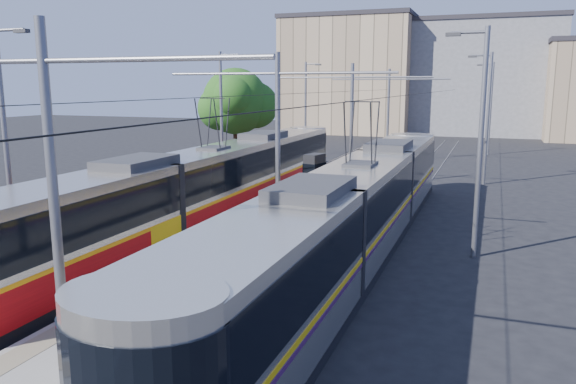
% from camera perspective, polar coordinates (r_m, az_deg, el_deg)
% --- Properties ---
extents(ground, '(160.00, 160.00, 0.00)m').
position_cam_1_polar(ground, '(15.92, -11.68, -11.81)').
color(ground, black).
rests_on(ground, ground).
extents(platform, '(4.00, 50.00, 0.30)m').
position_cam_1_polar(platform, '(31.02, 5.00, -0.21)').
color(platform, gray).
rests_on(platform, ground).
extents(tactile_strip_left, '(0.70, 50.00, 0.01)m').
position_cam_1_polar(tactile_strip_left, '(31.39, 2.45, 0.24)').
color(tactile_strip_left, gray).
rests_on(tactile_strip_left, platform).
extents(tactile_strip_right, '(0.70, 50.00, 0.01)m').
position_cam_1_polar(tactile_strip_right, '(30.65, 7.62, -0.10)').
color(tactile_strip_right, gray).
rests_on(tactile_strip_right, platform).
extents(rails, '(8.71, 70.00, 0.03)m').
position_cam_1_polar(rails, '(31.05, 4.99, -0.45)').
color(rails, gray).
rests_on(rails, ground).
extents(tram_left, '(2.43, 28.55, 5.50)m').
position_cam_1_polar(tram_left, '(25.12, -7.47, 0.74)').
color(tram_left, black).
rests_on(tram_left, ground).
extents(tram_right, '(2.43, 28.07, 5.50)m').
position_cam_1_polar(tram_right, '(20.04, 7.27, -1.38)').
color(tram_right, black).
rests_on(tram_right, ground).
extents(catenary, '(9.20, 70.00, 7.00)m').
position_cam_1_polar(catenary, '(27.76, 3.59, 7.62)').
color(catenary, slate).
rests_on(catenary, platform).
extents(street_lamps, '(15.18, 38.22, 8.00)m').
position_cam_1_polar(street_lamps, '(34.38, 6.88, 7.61)').
color(street_lamps, slate).
rests_on(street_lamps, ground).
extents(shelter, '(0.93, 1.25, 2.47)m').
position_cam_1_polar(shelter, '(27.44, 2.70, 1.44)').
color(shelter, black).
rests_on(shelter, platform).
extents(tree, '(4.97, 4.59, 7.22)m').
position_cam_1_polar(tree, '(39.01, -4.82, 9.04)').
color(tree, '#382314').
rests_on(tree, ground).
extents(building_left, '(16.32, 12.24, 14.62)m').
position_cam_1_polar(building_left, '(74.60, 6.39, 11.72)').
color(building_left, tan).
rests_on(building_left, ground).
extents(building_centre, '(18.36, 14.28, 14.00)m').
position_cam_1_polar(building_centre, '(76.44, 19.08, 10.95)').
color(building_centre, gray).
rests_on(building_centre, ground).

